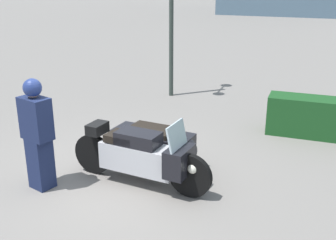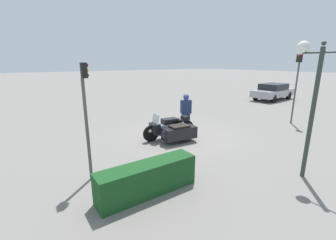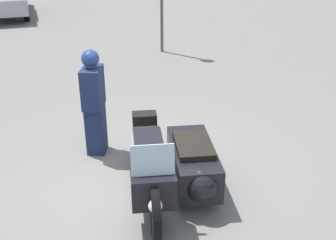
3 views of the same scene
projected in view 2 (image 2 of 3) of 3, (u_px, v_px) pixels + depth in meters
name	position (u px, v px, depth m)	size (l,w,h in m)	color
ground_plane	(181.00, 135.00, 10.56)	(160.00, 160.00, 0.00)	slate
police_motorcycle	(173.00, 130.00, 9.75)	(2.53, 1.44, 1.18)	black
officer_rider	(186.00, 111.00, 11.24)	(0.56, 0.44, 1.82)	#192347
hedge_bush_curbside	(148.00, 178.00, 5.82)	(2.70, 0.63, 0.83)	#19471E
twin_lamp_post	(318.00, 76.00, 6.05)	(0.33, 1.33, 3.92)	#2D3833
traffic_light_near	(86.00, 105.00, 6.11)	(0.23, 0.27, 3.33)	#4C4C4C
traffic_light_far	(297.00, 80.00, 12.06)	(0.23, 0.26, 3.73)	#4C4C4C
parked_car_background	(273.00, 91.00, 20.35)	(4.72, 2.19, 1.46)	#9E9EA3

